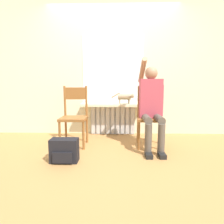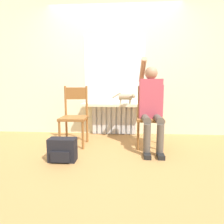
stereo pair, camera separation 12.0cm
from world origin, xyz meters
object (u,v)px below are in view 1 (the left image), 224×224
chair_left (74,115)px  backpack (64,151)px  person (151,103)px  cat (125,97)px  chair_right (150,116)px

chair_left → backpack: (0.02, -0.69, -0.34)m
person → cat: person is taller
person → chair_right: bearing=88.6°
chair_right → person: 0.24m
chair_left → person: size_ratio=0.69×
person → backpack: person is taller
chair_left → chair_right: (1.22, -0.00, 0.00)m
chair_right → person: (-0.00, -0.11, 0.21)m
cat → backpack: size_ratio=1.27×
chair_right → backpack: chair_right is taller
chair_right → cat: chair_right is taller
person → backpack: size_ratio=4.00×
chair_right → backpack: bearing=-145.7°
chair_left → person: bearing=-5.8°
cat → person: bearing=-61.9°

